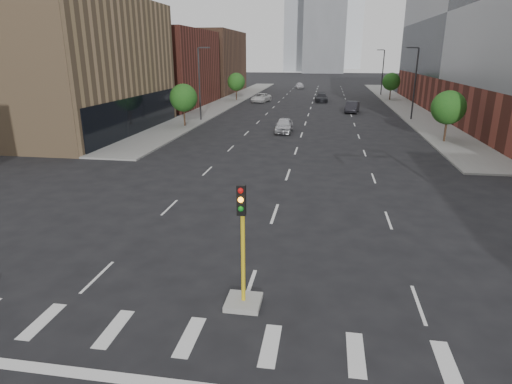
% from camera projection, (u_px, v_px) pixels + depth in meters
% --- Properties ---
extents(sidewalk_left_far, '(5.00, 92.00, 0.15)m').
position_uv_depth(sidewalk_left_far, '(230.00, 101.00, 78.12)').
color(sidewalk_left_far, gray).
rests_on(sidewalk_left_far, ground).
extents(sidewalk_right_far, '(5.00, 92.00, 0.15)m').
position_uv_depth(sidewalk_right_far, '(400.00, 104.00, 73.52)').
color(sidewalk_right_far, gray).
rests_on(sidewalk_right_far, ground).
extents(building_left_mid, '(20.00, 24.00, 14.00)m').
position_uv_depth(building_left_mid, '(46.00, 66.00, 45.98)').
color(building_left_mid, '#9B7B57').
rests_on(building_left_mid, ground).
extents(building_left_far_a, '(20.00, 22.00, 12.00)m').
position_uv_depth(building_left_far_a, '(145.00, 68.00, 70.70)').
color(building_left_far_a, brown).
rests_on(building_left_far_a, ground).
extents(building_left_far_b, '(20.00, 24.00, 13.00)m').
position_uv_depth(building_left_far_b, '(192.00, 62.00, 94.95)').
color(building_left_far_b, brown).
rests_on(building_left_far_b, ground).
extents(tower_mid, '(18.00, 18.00, 44.00)m').
position_uv_depth(tower_mid, '(325.00, 21.00, 187.34)').
color(tower_mid, slate).
rests_on(tower_mid, ground).
extents(median_traffic_signal, '(1.20, 1.20, 4.40)m').
position_uv_depth(median_traffic_signal, '(243.00, 280.00, 14.49)').
color(median_traffic_signal, '#999993').
rests_on(median_traffic_signal, ground).
extents(streetlight_right_a, '(1.60, 0.22, 9.07)m').
position_uv_depth(streetlight_right_a, '(414.00, 81.00, 54.41)').
color(streetlight_right_a, '#2D2D30').
rests_on(streetlight_right_a, ground).
extents(streetlight_right_b, '(1.60, 0.22, 9.07)m').
position_uv_depth(streetlight_right_b, '(382.00, 70.00, 87.26)').
color(streetlight_right_b, '#2D2D30').
rests_on(streetlight_right_b, ground).
extents(streetlight_left, '(1.60, 0.22, 9.07)m').
position_uv_depth(streetlight_left, '(200.00, 81.00, 53.82)').
color(streetlight_left, '#2D2D30').
rests_on(streetlight_left, ground).
extents(tree_left_near, '(3.20, 3.20, 4.85)m').
position_uv_depth(tree_left_near, '(183.00, 98.00, 49.72)').
color(tree_left_near, '#382619').
rests_on(tree_left_near, ground).
extents(tree_left_far, '(3.20, 3.20, 4.85)m').
position_uv_depth(tree_left_far, '(236.00, 82.00, 77.88)').
color(tree_left_far, '#382619').
rests_on(tree_left_far, ground).
extents(tree_right_near, '(3.20, 3.20, 4.85)m').
position_uv_depth(tree_right_near, '(448.00, 108.00, 40.73)').
color(tree_right_near, '#382619').
rests_on(tree_right_near, ground).
extents(tree_right_far, '(3.20, 3.20, 4.85)m').
position_uv_depth(tree_right_far, '(391.00, 82.00, 78.28)').
color(tree_right_far, '#382619').
rests_on(tree_right_far, ground).
extents(car_near_left, '(1.88, 4.60, 1.56)m').
position_uv_depth(car_near_left, '(284.00, 125.00, 47.02)').
color(car_near_left, silver).
rests_on(car_near_left, ground).
extents(car_mid_right, '(2.45, 5.07, 1.60)m').
position_uv_depth(car_mid_right, '(352.00, 107.00, 62.95)').
color(car_mid_right, black).
rests_on(car_mid_right, ground).
extents(car_far_left, '(3.38, 5.76, 1.50)m').
position_uv_depth(car_far_left, '(261.00, 98.00, 76.61)').
color(car_far_left, silver).
rests_on(car_far_left, ground).
extents(car_deep_right, '(2.42, 5.30, 1.50)m').
position_uv_depth(car_deep_right, '(321.00, 98.00, 76.73)').
color(car_deep_right, black).
rests_on(car_deep_right, ground).
extents(car_distant, '(2.42, 4.60, 1.49)m').
position_uv_depth(car_distant, '(300.00, 85.00, 106.28)').
color(car_distant, silver).
rests_on(car_distant, ground).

